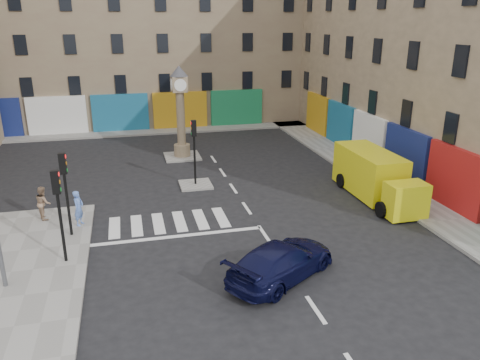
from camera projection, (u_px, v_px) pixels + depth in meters
name	position (u px, v px, depth m)	size (l,w,h in m)	color
ground	(270.00, 243.00, 20.02)	(120.00, 120.00, 0.00)	black
sidewalk_right	(350.00, 162.00, 31.15)	(2.60, 30.00, 0.15)	gray
sidewalk_far	(146.00, 132.00, 39.46)	(32.00, 2.40, 0.15)	gray
island_near	(196.00, 185.00, 26.89)	(1.80, 1.80, 0.12)	gray
island_far	(182.00, 156.00, 32.39)	(2.40, 2.40, 0.12)	gray
building_right	(450.00, 37.00, 29.98)	(10.00, 30.00, 16.00)	#9D8667
building_far	(137.00, 26.00, 42.03)	(32.00, 10.00, 17.00)	#847558
traffic_light_left_near	(58.00, 202.00, 17.47)	(0.28, 0.22, 3.70)	black
traffic_light_left_far	(65.00, 181.00, 19.67)	(0.28, 0.22, 3.70)	black
traffic_light_island	(194.00, 142.00, 26.06)	(0.28, 0.22, 3.70)	black
clock_pillar	(180.00, 106.00, 31.25)	(1.20, 1.20, 6.10)	#9D8667
navy_sedan	(282.00, 261.00, 17.14)	(1.95, 4.80, 1.39)	black
yellow_van	(375.00, 176.00, 24.78)	(2.25, 6.59, 2.40)	yellow
pedestrian_blue	(79.00, 208.00, 21.20)	(0.60, 0.39, 1.64)	#5B80D1
pedestrian_tan	(43.00, 203.00, 21.89)	(0.77, 0.60, 1.59)	#A28064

